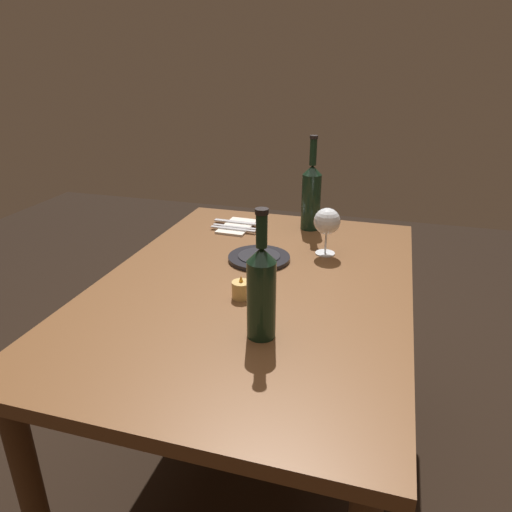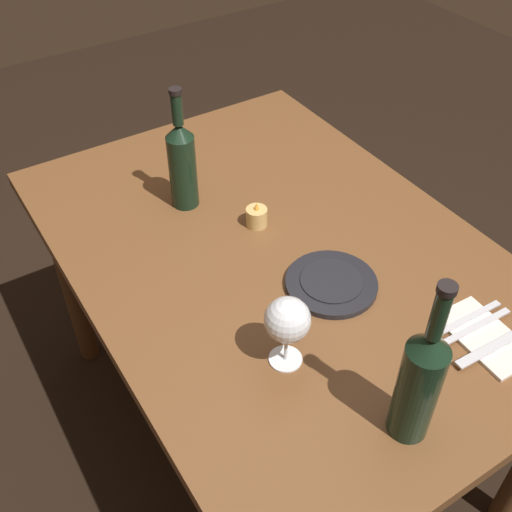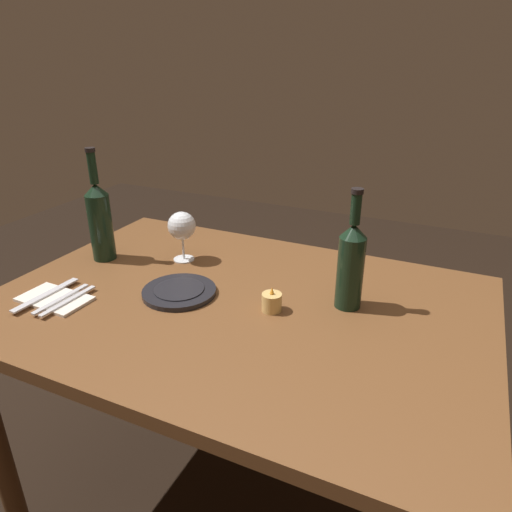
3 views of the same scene
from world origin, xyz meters
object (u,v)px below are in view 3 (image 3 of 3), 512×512
Objects in this scene: wine_bottle at (351,263)px; wine_bottle_second at (100,219)px; wine_glass_left at (182,227)px; folded_napkin at (55,299)px; table_knife at (46,295)px; fork_inner at (61,299)px; dinner_plate at (179,291)px; votive_candle at (272,303)px; fork_outer at (68,301)px.

wine_bottle_second reaches higher than wine_bottle.
wine_glass_left is 0.82× the size of folded_napkin.
wine_bottle is 1.50× the size of table_knife.
dinner_plate is at bearing -146.61° from fork_inner.
votive_candle is (-0.38, 0.17, -0.09)m from wine_glass_left.
wine_bottle is at bearing -157.28° from folded_napkin.
fork_inner and fork_outer have the same top height.
wine_bottle_second reaches higher than wine_glass_left.
table_knife is at bearing 0.00° from fork_outer.
folded_napkin is (-0.07, 0.27, -0.13)m from wine_bottle_second.
table_knife is (0.20, 0.37, -0.10)m from wine_glass_left.
votive_candle is 0.34× the size of folded_napkin.
fork_inner is 0.86× the size of table_knife.
fork_outer is at bearing 113.25° from wine_bottle_second.
table_knife is (0.08, 0.00, 0.00)m from fork_outer.
fork_inner and table_knife have the same top height.
fork_outer is at bearing 21.41° from votive_candle.
wine_glass_left is 0.26m from wine_bottle_second.
wine_glass_left is 0.40m from fork_outer.
fork_outer is at bearing 72.05° from wine_glass_left.
wine_glass_left is at bearing -111.38° from fork_inner.
wine_bottle is 0.22m from votive_candle.
wine_glass_left reaches higher than fork_inner.
dinner_plate is at bearing 16.69° from wine_bottle.
wine_bottle is 0.74m from fork_outer.
wine_bottle_second reaches higher than fork_outer.
folded_napkin is (0.17, 0.37, -0.11)m from wine_glass_left.
dinner_plate is 1.04× the size of folded_napkin.
fork_inner is at bearing 108.70° from wine_bottle_second.
wine_bottle_second is 0.31m from fork_inner.
wine_bottle is 0.89× the size of wine_bottle_second.
votive_candle is (-0.62, 0.08, -0.11)m from wine_bottle_second.
folded_napkin is at bearing 65.35° from wine_glass_left.
wine_bottle is (-0.55, 0.07, 0.01)m from wine_glass_left.
wine_bottle is 0.79m from wine_bottle_second.
folded_napkin is 0.03m from fork_inner.
wine_bottle is 0.82m from table_knife.
votive_candle is at bearing 155.33° from wine_glass_left.
fork_inner is at bearing 33.39° from dinner_plate.
votive_candle reaches higher than folded_napkin.
wine_glass_left is 0.41m from fork_inner.
wine_glass_left is 0.89× the size of fork_outer.
votive_candle is at bearing -160.39° from folded_napkin.
dinner_plate is 1.12× the size of fork_outer.
wine_bottle_second is at bearing -16.35° from dinner_plate.
table_knife is at bearing 61.64° from wine_glass_left.
folded_napkin is 1.08× the size of fork_outer.
table_knife is (0.58, 0.20, -0.01)m from votive_candle.
votive_candle is 0.32× the size of table_knife.
wine_glass_left is 0.79× the size of dinner_plate.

